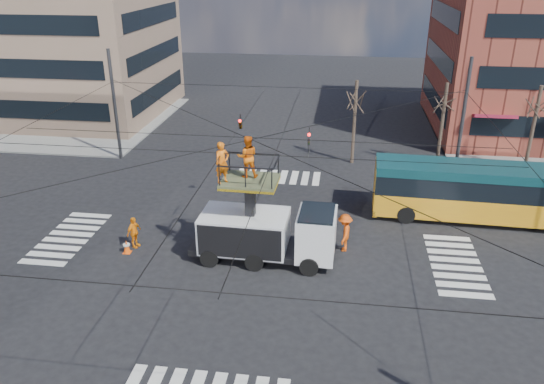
{
  "coord_description": "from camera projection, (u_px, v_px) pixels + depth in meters",
  "views": [
    {
      "loc": [
        4.15,
        -23.18,
        13.6
      ],
      "look_at": [
        0.77,
        1.49,
        2.63
      ],
      "focal_mm": 35.0,
      "sensor_mm": 36.0,
      "label": 1
    }
  ],
  "objects": [
    {
      "name": "overhead_network",
      "position": [
        252.0,
        169.0,
        25.66
      ],
      "size": [
        24.24,
        24.24,
        8.0
      ],
      "color": "#2D2D30",
      "rests_on": "ground"
    },
    {
      "name": "tree_a",
      "position": [
        356.0,
        100.0,
        36.77
      ],
      "size": [
        2.0,
        2.0,
        6.0
      ],
      "color": "#382B21",
      "rests_on": "ground"
    },
    {
      "name": "flagger",
      "position": [
        344.0,
        233.0,
        26.62
      ],
      "size": [
        0.83,
        1.34,
        1.99
      ],
      "primitive_type": "imported",
      "rotation": [
        0.0,
        0.0,
        -1.64
      ],
      "color": "#CE450D",
      "rests_on": "ground"
    },
    {
      "name": "utility_truck",
      "position": [
        266.0,
        221.0,
        25.45
      ],
      "size": [
        7.06,
        2.81,
        6.19
      ],
      "rotation": [
        0.0,
        0.0,
        -0.03
      ],
      "color": "black",
      "rests_on": "ground"
    },
    {
      "name": "crosswalks",
      "position": [
        253.0,
        250.0,
        27.01
      ],
      "size": [
        22.4,
        22.4,
        0.02
      ],
      "primitive_type": null,
      "color": "silver",
      "rests_on": "ground"
    },
    {
      "name": "tree_c",
      "position": [
        538.0,
        106.0,
        35.28
      ],
      "size": [
        2.0,
        2.0,
        6.0
      ],
      "color": "#382B21",
      "rests_on": "ground"
    },
    {
      "name": "worker_ground",
      "position": [
        134.0,
        232.0,
        26.99
      ],
      "size": [
        0.71,
        1.06,
        1.67
      ],
      "primitive_type": "imported",
      "rotation": [
        0.0,
        0.0,
        1.23
      ],
      "color": "orange",
      "rests_on": "ground"
    },
    {
      "name": "ground",
      "position": [
        253.0,
        250.0,
        27.02
      ],
      "size": [
        120.0,
        120.0,
        0.0
      ],
      "primitive_type": "plane",
      "color": "black",
      "rests_on": "ground"
    },
    {
      "name": "traffic_cone",
      "position": [
        127.0,
        246.0,
        26.63
      ],
      "size": [
        0.36,
        0.36,
        0.71
      ],
      "primitive_type": "cone",
      "color": "#FF520A",
      "rests_on": "ground"
    },
    {
      "name": "city_bus",
      "position": [
        485.0,
        192.0,
        29.51
      ],
      "size": [
        12.29,
        3.06,
        3.2
      ],
      "rotation": [
        0.0,
        0.0,
        -0.04
      ],
      "color": "orange",
      "rests_on": "ground"
    },
    {
      "name": "sidewalk_nw",
      "position": [
        66.0,
        120.0,
        48.64
      ],
      "size": [
        18.0,
        18.0,
        0.12
      ],
      "primitive_type": "cube",
      "color": "slate",
      "rests_on": "ground"
    },
    {
      "name": "tree_b",
      "position": [
        445.0,
        103.0,
        36.02
      ],
      "size": [
        2.0,
        2.0,
        6.0
      ],
      "color": "#382B21",
      "rests_on": "ground"
    }
  ]
}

